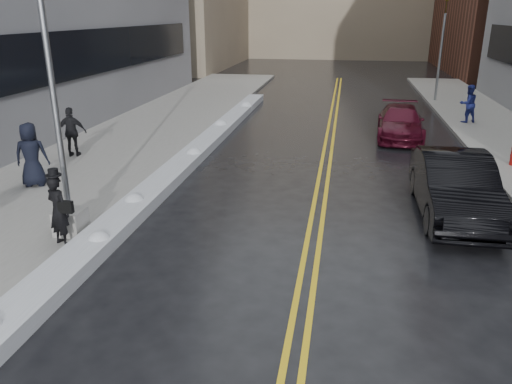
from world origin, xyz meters
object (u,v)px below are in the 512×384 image
at_px(lamppost, 59,137).
at_px(pedestrian_fedora, 59,210).
at_px(traffic_signal, 442,45).
at_px(pedestrian_c, 31,155).
at_px(pedestrian_d, 72,132).
at_px(pedestrian_east, 468,104).
at_px(car_black, 455,186).
at_px(car_maroon, 400,122).

distance_m(lamppost, pedestrian_fedora, 1.66).
distance_m(traffic_signal, pedestrian_c, 24.09).
relative_size(pedestrian_d, pedestrian_east, 1.01).
bearing_deg(traffic_signal, pedestrian_c, -127.90).
xyz_separation_m(traffic_signal, pedestrian_east, (0.44, -6.62, -2.35)).
height_order(lamppost, traffic_signal, lamppost).
height_order(traffic_signal, pedestrian_c, traffic_signal).
xyz_separation_m(traffic_signal, pedestrian_c, (-14.73, -18.92, -2.27)).
relative_size(pedestrian_c, car_black, 0.39).
xyz_separation_m(pedestrian_d, car_maroon, (12.28, 5.73, -0.38)).
relative_size(lamppost, pedestrian_d, 4.19).
relative_size(car_black, car_maroon, 1.09).
bearing_deg(pedestrian_d, pedestrian_c, 88.40).
bearing_deg(lamppost, pedestrian_c, 133.63).
bearing_deg(traffic_signal, car_black, -97.34).
relative_size(pedestrian_d, car_black, 0.36).
bearing_deg(pedestrian_d, car_maroon, -165.81).
bearing_deg(pedestrian_fedora, lamppost, -58.71).
bearing_deg(car_black, pedestrian_d, 165.67).
distance_m(pedestrian_c, pedestrian_d, 3.39).
bearing_deg(pedestrian_east, car_black, 55.48).
relative_size(traffic_signal, pedestrian_c, 3.04).
relative_size(traffic_signal, car_black, 1.18).
distance_m(pedestrian_fedora, pedestrian_east, 20.05).
relative_size(lamppost, pedestrian_fedora, 4.61).
xyz_separation_m(lamppost, pedestrian_d, (-3.48, 6.42, -1.47)).
height_order(pedestrian_c, pedestrian_east, pedestrian_c).
xyz_separation_m(pedestrian_c, car_black, (12.31, 0.10, -0.30)).
xyz_separation_m(traffic_signal, pedestrian_fedora, (-11.70, -22.58, -2.42)).
xyz_separation_m(pedestrian_d, pedestrian_east, (15.71, 8.96, -0.01)).
height_order(traffic_signal, car_black, traffic_signal).
xyz_separation_m(pedestrian_d, car_black, (12.85, -3.24, -0.22)).
height_order(pedestrian_c, car_black, pedestrian_c).
bearing_deg(traffic_signal, pedestrian_east, -86.23).
height_order(pedestrian_c, car_maroon, pedestrian_c).
relative_size(pedestrian_d, car_maroon, 0.39).
height_order(lamppost, pedestrian_fedora, lamppost).
relative_size(pedestrian_east, car_black, 0.35).
relative_size(lamppost, pedestrian_c, 3.87).
distance_m(traffic_signal, pedestrian_d, 21.95).
bearing_deg(car_black, pedestrian_c, -179.71).
relative_size(pedestrian_fedora, pedestrian_d, 0.91).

